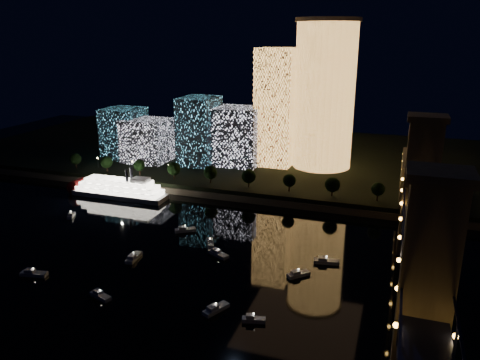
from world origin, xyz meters
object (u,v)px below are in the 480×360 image
(tower_cylindrical, at_px, (325,95))
(tower_rectangular, at_px, (276,108))
(riverboat, at_px, (115,189))
(truss_bridge, at_px, (420,269))

(tower_cylindrical, bearing_deg, tower_rectangular, -170.13)
(tower_rectangular, distance_m, riverboat, 96.63)
(tower_cylindrical, relative_size, truss_bridge, 0.30)
(riverboat, bearing_deg, tower_rectangular, 46.93)
(riverboat, bearing_deg, truss_bridge, -25.01)
(truss_bridge, bearing_deg, tower_cylindrical, 109.90)
(tower_cylindrical, bearing_deg, riverboat, -141.11)
(tower_cylindrical, bearing_deg, truss_bridge, -70.10)
(tower_cylindrical, xyz_separation_m, riverboat, (-87.79, -70.81, -40.65))
(tower_cylindrical, height_order, riverboat, tower_cylindrical)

